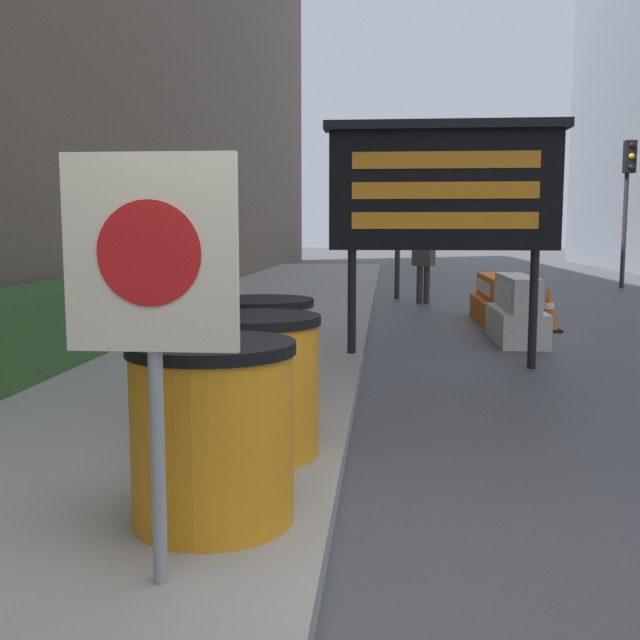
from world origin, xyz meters
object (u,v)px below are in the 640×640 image
message_board (444,188)px  traffic_light_far_side (628,182)px  warning_sign (152,284)px  traffic_cone_near (548,310)px  barrel_drum_foreground (213,431)px  barrel_drum_back (262,355)px  traffic_cone_mid (496,301)px  pedestrian_worker (424,258)px  jersey_barrier_white (517,313)px  barrel_drum_middle (256,385)px  traffic_light_near_curb (398,186)px  jersey_barrier_orange_near (494,302)px

message_board → traffic_light_far_side: 13.40m
warning_sign → message_board: bearing=75.0°
message_board → traffic_cone_near: (1.89, 3.24, -1.71)m
barrel_drum_foreground → barrel_drum_back: size_ratio=1.00×
traffic_cone_mid → pedestrian_worker: 3.72m
jersey_barrier_white → traffic_cone_mid: (-0.01, 1.92, -0.03)m
barrel_drum_middle → traffic_light_near_curb: bearing=85.1°
barrel_drum_middle → pedestrian_worker: pedestrian_worker is taller
traffic_cone_near → traffic_light_near_curb: traffic_light_near_curb is taller
traffic_light_near_curb → jersey_barrier_orange_near: bearing=-68.6°
barrel_drum_middle → traffic_cone_near: barrel_drum_middle is taller
traffic_cone_mid → barrel_drum_foreground: bearing=-106.4°
warning_sign → jersey_barrier_orange_near: bearing=74.8°
message_board → traffic_cone_near: message_board is taller
traffic_light_far_side → jersey_barrier_white: bearing=-114.3°
message_board → jersey_barrier_orange_near: size_ratio=1.27×
barrel_drum_foreground → traffic_cone_near: bearing=68.0°
barrel_drum_foreground → pedestrian_worker: bearing=82.6°
jersey_barrier_white → warning_sign: bearing=-109.3°
jersey_barrier_orange_near → traffic_light_near_curb: size_ratio=0.63×
warning_sign → traffic_light_near_curb: traffic_light_near_curb is taller
pedestrian_worker → barrel_drum_middle: bearing=-67.2°
jersey_barrier_white → barrel_drum_back: bearing=-119.5°
barrel_drum_foreground → jersey_barrier_orange_near: barrel_drum_foreground is taller
jersey_barrier_orange_near → traffic_cone_mid: 0.35m
barrel_drum_back → traffic_cone_near: (3.51, 6.12, -0.26)m
barrel_drum_back → warning_sign: bearing=-88.8°
pedestrian_worker → traffic_light_near_curb: bearing=151.5°
jersey_barrier_white → pedestrian_worker: 5.57m
barrel_drum_middle → traffic_cone_near: (3.36, 7.23, -0.26)m
barrel_drum_back → traffic_light_near_curb: size_ratio=0.26×
jersey_barrier_white → pedestrian_worker: (-1.06, 5.44, 0.57)m
message_board → traffic_light_near_curb: bearing=92.6°
message_board → traffic_cone_mid: (1.21, 4.03, -1.67)m
warning_sign → traffic_cone_mid: warning_sign is taller
barrel_drum_foreground → traffic_light_near_curb: bearing=85.4°
warning_sign → traffic_light_far_side: 19.37m
traffic_cone_near → pedestrian_worker: pedestrian_worker is taller
traffic_cone_mid → warning_sign: bearing=-105.7°
message_board → traffic_cone_mid: message_board is taller
traffic_cone_near → traffic_cone_mid: 1.05m
barrel_drum_middle → jersey_barrier_orange_near: 8.79m
traffic_light_near_curb → message_board: bearing=-87.4°
barrel_drum_back → traffic_cone_mid: 7.47m
warning_sign → traffic_light_near_curb: size_ratio=0.50×
barrel_drum_middle → jersey_barrier_white: barrel_drum_middle is taller
barrel_drum_back → warning_sign: size_ratio=0.52×
barrel_drum_back → jersey_barrier_white: bearing=60.5°
jersey_barrier_white → traffic_light_far_side: (4.51, 9.99, 2.42)m
barrel_drum_foreground → pedestrian_worker: 12.77m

